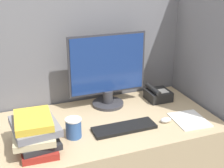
# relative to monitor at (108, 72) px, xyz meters

# --- Properties ---
(cubicle_panel_rear) EXTENTS (1.79, 0.04, 1.64)m
(cubicle_panel_rear) POSITION_rel_monitor_xyz_m (-0.08, 0.18, -0.16)
(cubicle_panel_rear) COLOR slate
(cubicle_panel_rear) RESTS_ON ground_plane
(cubicle_panel_right) EXTENTS (0.04, 0.81, 1.64)m
(cubicle_panel_right) POSITION_rel_monitor_xyz_m (0.65, -0.20, -0.16)
(cubicle_panel_right) COLOR slate
(cubicle_panel_right) RESTS_ON ground_plane
(monitor) EXTENTS (0.55, 0.22, 0.51)m
(monitor) POSITION_rel_monitor_xyz_m (0.00, 0.00, 0.00)
(monitor) COLOR #333338
(monitor) RESTS_ON desk
(keyboard) EXTENTS (0.39, 0.13, 0.02)m
(keyboard) POSITION_rel_monitor_xyz_m (-0.03, -0.36, -0.24)
(keyboard) COLOR black
(keyboard) RESTS_ON desk
(mouse) EXTENTS (0.07, 0.05, 0.03)m
(mouse) POSITION_rel_monitor_xyz_m (0.26, -0.38, -0.23)
(mouse) COLOR silver
(mouse) RESTS_ON desk
(coffee_cup) EXTENTS (0.10, 0.10, 0.12)m
(coffee_cup) POSITION_rel_monitor_xyz_m (-0.34, -0.34, -0.19)
(coffee_cup) COLOR #335999
(coffee_cup) RESTS_ON desk
(book_stack) EXTENTS (0.26, 0.33, 0.19)m
(book_stack) POSITION_rel_monitor_xyz_m (-0.56, -0.37, -0.15)
(book_stack) COLOR maroon
(book_stack) RESTS_ON desk
(desk_telephone) EXTENTS (0.17, 0.18, 0.11)m
(desk_telephone) POSITION_rel_monitor_xyz_m (0.37, -0.05, -0.20)
(desk_telephone) COLOR black
(desk_telephone) RESTS_ON desk
(paper_pile) EXTENTS (0.22, 0.26, 0.01)m
(paper_pile) POSITION_rel_monitor_xyz_m (0.41, -0.41, -0.24)
(paper_pile) COLOR white
(paper_pile) RESTS_ON desk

